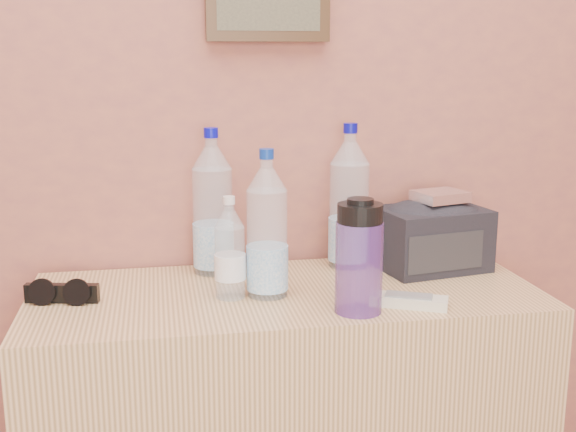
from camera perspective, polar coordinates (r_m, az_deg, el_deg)
The scene contains 9 objects.
pet_large_b at distance 1.76m, azimuth -5.97°, elevation 0.51°, with size 0.10×0.10×0.36m.
pet_large_c at distance 1.81m, azimuth 4.84°, elevation 0.94°, with size 0.10×0.10×0.36m.
pet_large_d at distance 1.58m, azimuth -1.67°, elevation -1.27°, with size 0.09×0.09×0.33m.
pet_small at distance 1.58m, azimuth -4.61°, elevation -2.97°, with size 0.07×0.07×0.23m.
nalgene_bottle at distance 1.49m, azimuth 5.64°, elevation -3.22°, with size 0.10×0.10×0.24m.
sunglasses at distance 1.64m, azimuth -17.42°, elevation -5.84°, with size 0.16×0.06×0.04m, color black, non-canonical shape.
ac_remote at distance 1.57m, azimuth 9.51°, elevation -6.65°, with size 0.16×0.05×0.02m, color beige.
toiletry_bag at distance 1.83m, azimuth 11.28°, elevation -1.45°, with size 0.26×0.18×0.17m, color black, non-canonical shape.
foil_packet at distance 1.81m, azimuth 11.92°, elevation 1.55°, with size 0.12×0.10×0.02m, color white.
Camera 1 is at (-0.15, 0.20, 1.24)m, focal length 45.00 mm.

